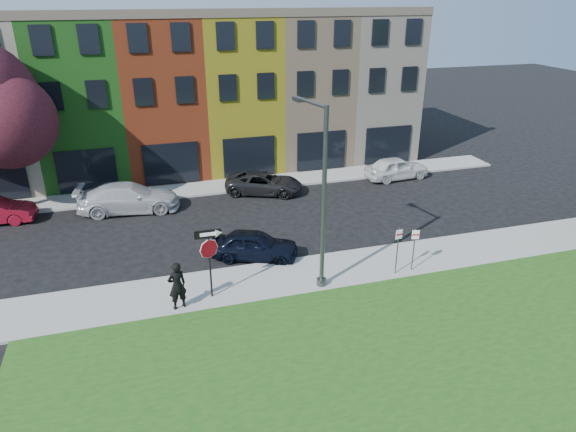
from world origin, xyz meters
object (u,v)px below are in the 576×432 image
object	(u,v)px
stop_sign	(209,250)
street_lamp	(321,199)
sedan_near	(254,245)
man	(177,286)

from	to	relation	value
stop_sign	street_lamp	size ratio (longest dim) A/B	0.39
sedan_near	street_lamp	world-z (taller)	street_lamp
man	sedan_near	size ratio (longest dim) A/B	0.46
street_lamp	man	bearing A→B (deg)	170.39
man	sedan_near	xyz separation A→B (m)	(3.79, 3.31, -0.42)
stop_sign	sedan_near	bearing A→B (deg)	49.52
stop_sign	street_lamp	bearing A→B (deg)	-3.12
stop_sign	man	size ratio (longest dim) A/B	1.50
stop_sign	sedan_near	xyz separation A→B (m)	(2.43, 2.88, -1.55)
street_lamp	stop_sign	bearing A→B (deg)	165.49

